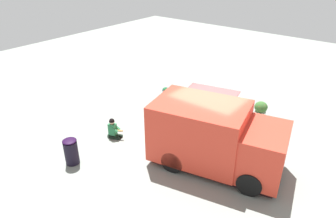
{
  "coord_description": "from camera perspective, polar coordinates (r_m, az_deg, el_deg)",
  "views": [
    {
      "loc": [
        9.27,
        5.1,
        7.12
      ],
      "look_at": [
        0.46,
        -1.85,
        1.3
      ],
      "focal_mm": 32.76,
      "sensor_mm": 36.0,
      "label": 1
    }
  ],
  "objects": [
    {
      "name": "person_customer",
      "position": [
        13.2,
        -10.16,
        -3.85
      ],
      "size": [
        0.57,
        0.76,
        0.9
      ],
      "color": "black",
      "rests_on": "ground_plane"
    },
    {
      "name": "ground_plane",
      "position": [
        12.75,
        7.9,
        -6.81
      ],
      "size": [
        40.0,
        40.0,
        0.0
      ],
      "primitive_type": "plane",
      "color": "gray"
    },
    {
      "name": "planter_flowering_near",
      "position": [
        15.02,
        16.84,
        -0.14
      ],
      "size": [
        0.61,
        0.61,
        0.87
      ],
      "color": "beige",
      "rests_on": "ground_plane"
    },
    {
      "name": "planter_flowering_far",
      "position": [
        16.52,
        -0.43,
        3.08
      ],
      "size": [
        0.39,
        0.39,
        0.61
      ],
      "color": "#444D5D",
      "rests_on": "ground_plane"
    },
    {
      "name": "trash_bin",
      "position": [
        11.97,
        -17.58,
        -7.5
      ],
      "size": [
        0.52,
        0.52,
        1.03
      ],
      "color": "black",
      "rests_on": "ground_plane"
    },
    {
      "name": "food_truck",
      "position": [
        11.13,
        8.63,
        -5.38
      ],
      "size": [
        3.36,
        5.03,
        2.39
      ],
      "color": "red",
      "rests_on": "ground_plane"
    }
  ]
}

